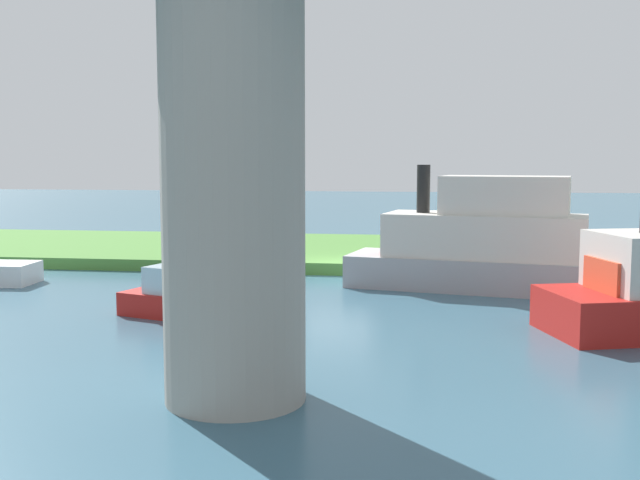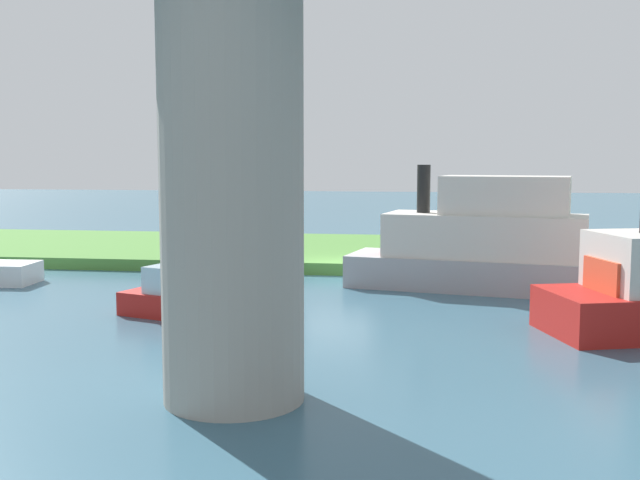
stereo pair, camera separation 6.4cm
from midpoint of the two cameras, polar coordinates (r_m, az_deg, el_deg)
name	(u,v)px [view 1 (the left image)]	position (r m, az deg, el deg)	size (l,w,h in m)	color
ground_plane	(337,276)	(30.61, 1.27, -2.73)	(160.00, 160.00, 0.00)	#386075
grassy_bank	(352,252)	(36.49, 2.41, -0.90)	(80.00, 12.00, 0.50)	#4C8438
bridge_pylon	(233,177)	(14.55, -6.73, 4.80)	(2.76, 2.76, 8.79)	#9E998E
person_on_bank	(241,238)	(33.90, -6.07, 0.15)	(0.48, 0.48, 1.39)	#2D334C
mooring_post	(553,251)	(32.44, 17.17, -0.82)	(0.20, 0.20, 0.89)	brown
motorboat_white	(479,243)	(27.90, 11.91, -0.26)	(9.26, 4.65, 4.52)	#99999E
motorboat_red	(190,299)	(22.91, -9.94, -4.46)	(4.84, 3.01, 1.52)	red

